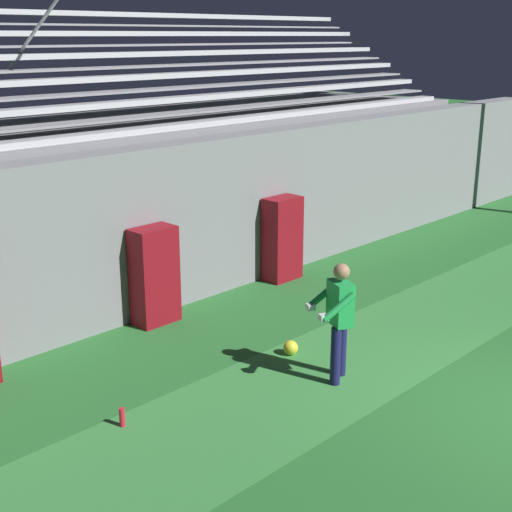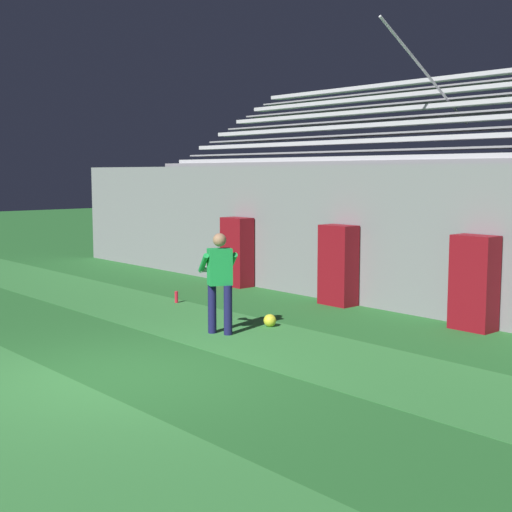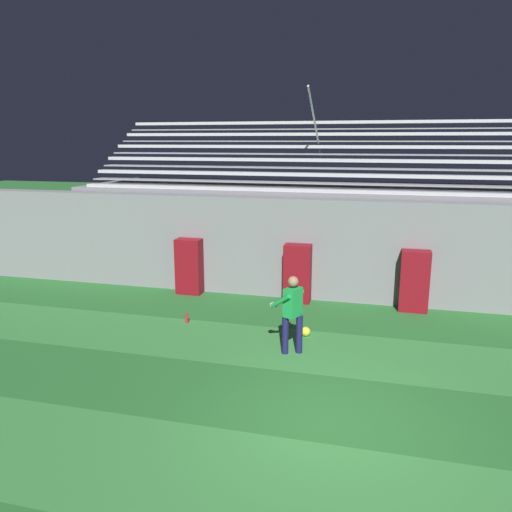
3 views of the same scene
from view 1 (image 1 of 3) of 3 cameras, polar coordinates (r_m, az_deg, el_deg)
name	(u,v)px [view 1 (image 1 of 3)]	position (r m, az deg, el deg)	size (l,w,h in m)	color
turf_stripe_far	(369,351)	(10.89, 9.01, -7.49)	(28.00, 2.19, 0.01)	#38843D
back_wall	(202,218)	(12.80, -4.32, 3.09)	(24.00, 0.60, 2.80)	gray
padding_pillar_gate_left	(154,276)	(11.63, -8.13, -1.57)	(0.73, 0.44, 1.61)	maroon
padding_pillar_gate_right	(282,239)	(13.61, 2.12, 1.39)	(0.73, 0.44, 1.61)	maroon
bleacher_stand	(115,190)	(14.86, -11.24, 5.24)	(18.00, 4.75, 5.83)	gray
goalkeeper	(339,315)	(9.60, 6.64, -4.70)	(0.70, 0.72, 1.67)	#19194C
soccer_ball	(291,348)	(10.61, 2.79, -7.34)	(0.22, 0.22, 0.22)	yellow
water_bottle	(122,417)	(8.94, -10.67, -12.57)	(0.07, 0.07, 0.24)	red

